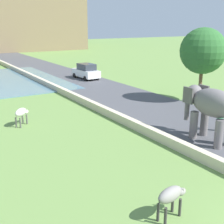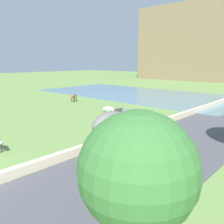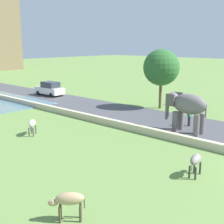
% 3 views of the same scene
% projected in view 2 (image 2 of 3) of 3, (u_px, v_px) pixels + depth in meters
% --- Properties ---
extents(road_surface, '(7.00, 120.00, 0.06)m').
position_uv_depth(road_surface, '(217.00, 125.00, 22.41)').
color(road_surface, '#4C4C51').
rests_on(road_surface, ground).
extents(barrier_wall, '(0.40, 110.00, 0.54)m').
position_uv_depth(barrier_wall, '(169.00, 120.00, 23.43)').
color(barrier_wall, beige).
rests_on(barrier_wall, ground).
extents(lake, '(36.00, 18.00, 0.08)m').
position_uv_depth(lake, '(135.00, 94.00, 44.04)').
color(lake, slate).
rests_on(lake, ground).
extents(elephant, '(1.43, 3.47, 2.99)m').
position_uv_depth(elephant, '(114.00, 127.00, 14.08)').
color(elephant, slate).
rests_on(elephant, ground).
extents(person_beside_elephant, '(0.36, 0.22, 1.63)m').
position_uv_depth(person_beside_elephant, '(145.00, 151.00, 13.62)').
color(person_beside_elephant, '#33333D').
rests_on(person_beside_elephant, ground).
extents(cow_white, '(1.24, 1.20, 1.15)m').
position_uv_depth(cow_white, '(109.00, 109.00, 25.42)').
color(cow_white, silver).
rests_on(cow_white, ground).
extents(cow_brown, '(0.77, 1.42, 1.15)m').
position_uv_depth(cow_brown, '(74.00, 96.00, 35.08)').
color(cow_brown, brown).
rests_on(cow_brown, ground).
extents(tree_near, '(2.56, 2.56, 4.82)m').
position_uv_depth(tree_near, '(138.00, 172.00, 5.08)').
color(tree_near, brown).
rests_on(tree_near, ground).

